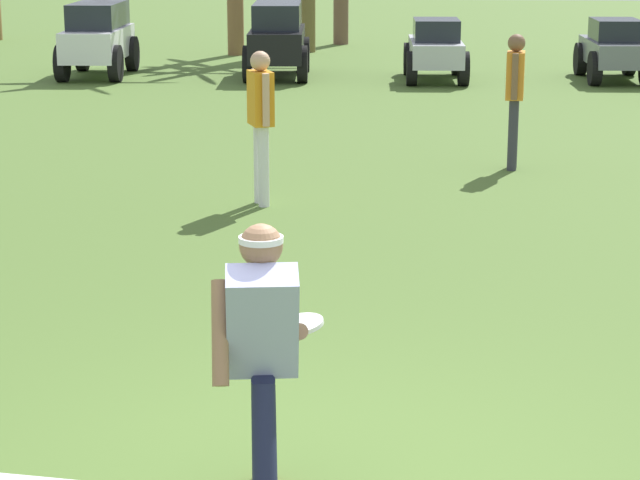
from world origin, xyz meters
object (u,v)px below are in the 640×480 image
(teammate_near_sideline, at_px, (261,113))
(teammate_midfield, at_px, (515,88))
(parked_car_slot_d, at_px, (614,49))
(frisbee_thrower, at_px, (263,356))
(parked_car_slot_a, at_px, (98,37))
(parked_car_slot_c, at_px, (436,49))
(parked_car_slot_b, at_px, (277,37))
(frisbee_in_flight, at_px, (299,325))

(teammate_near_sideline, relative_size, teammate_midfield, 1.00)
(parked_car_slot_d, bearing_deg, frisbee_thrower, -103.73)
(parked_car_slot_a, bearing_deg, parked_car_slot_c, -1.59)
(frisbee_thrower, bearing_deg, parked_car_slot_b, 96.15)
(parked_car_slot_a, xyz_separation_m, parked_car_slot_c, (6.21, -0.17, -0.16))
(frisbee_thrower, height_order, teammate_near_sideline, teammate_near_sideline)
(parked_car_slot_a, bearing_deg, frisbee_in_flight, -72.32)
(frisbee_thrower, xyz_separation_m, parked_car_slot_b, (-1.87, 17.32, -0.08))
(frisbee_thrower, height_order, parked_car_slot_c, frisbee_thrower)
(frisbee_in_flight, xyz_separation_m, parked_car_slot_a, (-5.30, 16.64, -0.06))
(parked_car_slot_b, relative_size, parked_car_slot_c, 1.10)
(parked_car_slot_b, bearing_deg, parked_car_slot_c, -6.12)
(frisbee_thrower, distance_m, frisbee_in_flight, 0.55)
(frisbee_thrower, distance_m, parked_car_slot_d, 17.75)
(frisbee_thrower, xyz_separation_m, parked_car_slot_a, (-5.18, 17.18, -0.08))
(teammate_midfield, bearing_deg, teammate_near_sideline, -142.11)
(parked_car_slot_d, bearing_deg, parked_car_slot_b, 179.31)
(parked_car_slot_c, bearing_deg, parked_car_slot_b, 173.88)
(parked_car_slot_c, distance_m, parked_car_slot_d, 3.20)
(parked_car_slot_b, height_order, parked_car_slot_c, parked_car_slot_b)
(parked_car_slot_a, xyz_separation_m, parked_car_slot_b, (3.31, 0.14, 0.00))
(frisbee_in_flight, bearing_deg, parked_car_slot_d, 76.24)
(frisbee_in_flight, bearing_deg, teammate_midfield, 78.37)
(frisbee_in_flight, height_order, teammate_near_sideline, teammate_near_sideline)
(frisbee_thrower, xyz_separation_m, teammate_midfield, (1.83, 8.82, 0.14))
(frisbee_in_flight, height_order, parked_car_slot_d, parked_car_slot_d)
(parked_car_slot_a, distance_m, parked_car_slot_d, 9.39)
(teammate_near_sideline, bearing_deg, parked_car_slot_b, 95.49)
(frisbee_in_flight, relative_size, parked_car_slot_b, 0.14)
(frisbee_thrower, distance_m, teammate_midfield, 9.01)
(parked_car_slot_a, height_order, parked_car_slot_b, same)
(teammate_midfield, relative_size, parked_car_slot_a, 0.64)
(parked_car_slot_b, bearing_deg, frisbee_in_flight, -83.24)
(frisbee_thrower, relative_size, teammate_midfield, 0.92)
(teammate_midfield, relative_size, parked_car_slot_d, 0.70)
(frisbee_thrower, height_order, parked_car_slot_b, frisbee_thrower)
(teammate_midfield, distance_m, parked_car_slot_d, 8.76)
(teammate_near_sideline, bearing_deg, frisbee_in_flight, -81.08)
(teammate_midfield, height_order, parked_car_slot_c, teammate_midfield)
(teammate_midfield, bearing_deg, parked_car_slot_b, 113.50)
(parked_car_slot_a, bearing_deg, frisbee_thrower, -73.22)
(frisbee_in_flight, bearing_deg, parked_car_slot_c, 86.86)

